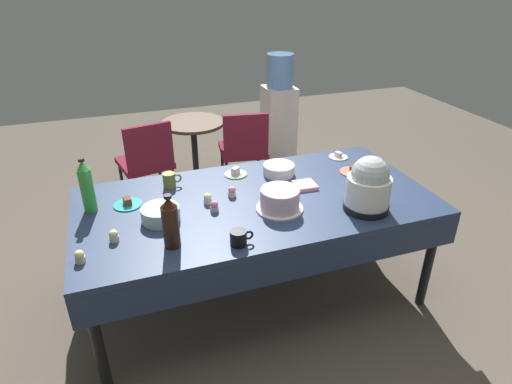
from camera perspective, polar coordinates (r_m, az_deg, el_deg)
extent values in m
plane|color=brown|center=(3.13, 0.00, -13.05)|extent=(9.00, 9.00, 0.00)
cube|color=navy|center=(2.70, 0.00, -1.31)|extent=(2.20, 1.10, 0.04)
cylinder|color=black|center=(2.46, -20.26, -17.98)|extent=(0.06, 0.06, 0.71)
cylinder|color=black|center=(3.03, 21.88, -8.42)|extent=(0.06, 0.06, 0.71)
cylinder|color=black|center=(3.20, -20.58, -6.13)|extent=(0.06, 0.06, 0.71)
cylinder|color=black|center=(3.66, 12.78, -0.42)|extent=(0.06, 0.06, 0.71)
cube|color=navy|center=(2.34, 4.45, -9.85)|extent=(2.20, 0.01, 0.18)
cube|color=navy|center=(3.22, -3.19, 1.48)|extent=(2.20, 0.01, 0.18)
cylinder|color=silver|center=(2.59, 3.14, -2.18)|extent=(0.28, 0.28, 0.01)
cylinder|color=beige|center=(2.55, 3.17, -0.95)|extent=(0.23, 0.23, 0.11)
cylinder|color=silver|center=(2.53, 3.21, 0.26)|extent=(0.23, 0.23, 0.01)
cylinder|color=black|center=(2.66, 14.31, -1.83)|extent=(0.27, 0.27, 0.04)
cylinder|color=white|center=(2.61, 14.58, 0.19)|extent=(0.26, 0.26, 0.17)
sphere|color=#B2BCC1|center=(2.56, 14.85, 2.24)|extent=(0.22, 0.22, 0.22)
cylinder|color=#B2C6BC|center=(2.52, -12.51, -2.84)|extent=(0.22, 0.22, 0.08)
cylinder|color=silver|center=(3.00, 3.03, 3.01)|extent=(0.22, 0.22, 0.07)
cylinder|color=white|center=(3.34, 10.81, 4.57)|extent=(0.14, 0.14, 0.01)
cube|color=beige|center=(3.33, 10.84, 4.91)|extent=(0.05, 0.06, 0.04)
cylinder|color=#8CA87F|center=(3.01, -2.71, 2.37)|extent=(0.16, 0.16, 0.01)
cube|color=beige|center=(3.00, -2.72, 2.83)|extent=(0.07, 0.07, 0.05)
cylinder|color=#E07266|center=(3.11, 12.61, 2.60)|extent=(0.18, 0.18, 0.01)
cube|color=brown|center=(3.10, 12.66, 3.05)|extent=(0.07, 0.08, 0.05)
cylinder|color=teal|center=(2.74, -16.57, -1.60)|extent=(0.17, 0.17, 0.01)
cube|color=brown|center=(2.73, -16.64, -1.14)|extent=(0.05, 0.07, 0.04)
cylinder|color=beige|center=(2.66, -6.39, -1.20)|extent=(0.05, 0.05, 0.03)
sphere|color=beige|center=(2.64, -6.43, -0.66)|extent=(0.05, 0.05, 0.05)
cylinder|color=beige|center=(2.41, -18.22, -5.87)|extent=(0.05, 0.05, 0.03)
sphere|color=beige|center=(2.40, -18.33, -5.30)|extent=(0.05, 0.05, 0.05)
cylinder|color=beige|center=(2.73, -3.19, -0.27)|extent=(0.05, 0.05, 0.03)
sphere|color=pink|center=(2.71, -3.21, 0.27)|extent=(0.05, 0.05, 0.05)
cylinder|color=beige|center=(2.57, -5.52, -2.19)|extent=(0.05, 0.05, 0.03)
sphere|color=pink|center=(2.56, -5.55, -1.64)|extent=(0.05, 0.05, 0.05)
cylinder|color=beige|center=(2.31, -22.20, -8.26)|extent=(0.05, 0.05, 0.03)
sphere|color=beige|center=(2.30, -22.33, -7.67)|extent=(0.05, 0.05, 0.05)
cylinder|color=#33190F|center=(2.25, -11.19, -4.53)|extent=(0.09, 0.09, 0.23)
cone|color=#33190F|center=(2.18, -11.53, -1.39)|extent=(0.08, 0.08, 0.05)
cylinder|color=black|center=(2.16, -11.61, -0.60)|extent=(0.04, 0.04, 0.02)
cylinder|color=green|center=(2.70, -21.39, 0.21)|extent=(0.08, 0.08, 0.27)
cone|color=green|center=(2.63, -21.98, 3.28)|extent=(0.07, 0.07, 0.05)
cylinder|color=black|center=(2.62, -22.11, 3.96)|extent=(0.03, 0.03, 0.02)
cylinder|color=olive|center=(2.88, -11.40, 1.56)|extent=(0.08, 0.08, 0.10)
torus|color=olive|center=(2.88, -10.38, 1.80)|extent=(0.06, 0.01, 0.06)
cylinder|color=black|center=(2.26, -2.34, -6.06)|extent=(0.09, 0.09, 0.08)
torus|color=black|center=(2.27, -0.98, -5.72)|extent=(0.05, 0.01, 0.05)
cube|color=pink|center=(2.86, 6.47, 0.91)|extent=(0.15, 0.15, 0.02)
cube|color=maroon|center=(4.11, -14.48, 3.76)|extent=(0.52, 0.52, 0.05)
cube|color=maroon|center=(3.85, -13.94, 5.78)|extent=(0.42, 0.13, 0.40)
cylinder|color=black|center=(4.42, -12.58, 2.51)|extent=(0.04, 0.04, 0.40)
cylinder|color=black|center=(4.34, -17.28, 1.34)|extent=(0.04, 0.04, 0.40)
cylinder|color=black|center=(4.10, -10.77, 0.57)|extent=(0.04, 0.04, 0.40)
cylinder|color=black|center=(4.00, -15.81, -0.74)|extent=(0.04, 0.04, 0.40)
cube|color=maroon|center=(4.27, -1.74, 5.59)|extent=(0.50, 0.50, 0.05)
cube|color=maroon|center=(4.01, -1.34, 7.49)|extent=(0.42, 0.10, 0.40)
cylinder|color=black|center=(4.56, 0.29, 4.04)|extent=(0.03, 0.03, 0.40)
cylinder|color=black|center=(4.51, -4.46, 3.67)|extent=(0.03, 0.03, 0.40)
cylinder|color=black|center=(4.23, 1.25, 1.98)|extent=(0.03, 0.03, 0.40)
cylinder|color=black|center=(4.17, -3.87, 1.56)|extent=(0.03, 0.03, 0.40)
cylinder|color=#473323|center=(4.21, -8.34, 9.02)|extent=(0.60, 0.60, 0.03)
cylinder|color=black|center=(4.34, -8.03, 4.65)|extent=(0.06, 0.06, 0.67)
cylinder|color=black|center=(4.48, -7.74, 0.60)|extent=(0.44, 0.44, 0.02)
cube|color=silver|center=(4.81, 2.99, 8.48)|extent=(0.32, 0.32, 0.90)
cylinder|color=#6699D8|center=(4.64, 3.18, 15.72)|extent=(0.28, 0.28, 0.34)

